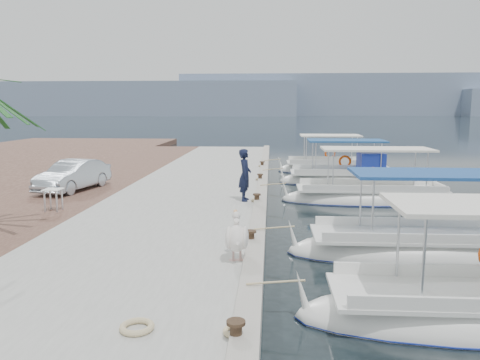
# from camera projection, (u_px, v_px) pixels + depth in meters

# --- Properties ---
(ground) EXTENTS (400.00, 400.00, 0.00)m
(ground) POSITION_uv_depth(u_px,v_px,m) (266.00, 227.00, 15.25)
(ground) COLOR black
(ground) RESTS_ON ground
(concrete_quay) EXTENTS (6.00, 40.00, 0.50)m
(concrete_quay) POSITION_uv_depth(u_px,v_px,m) (198.00, 191.00, 20.33)
(concrete_quay) COLOR #9B9C97
(concrete_quay) RESTS_ON ground
(quay_curb) EXTENTS (0.44, 40.00, 0.12)m
(quay_curb) POSITION_uv_depth(u_px,v_px,m) (262.00, 185.00, 20.10)
(quay_curb) COLOR #9C968A
(quay_curb) RESTS_ON concrete_quay
(cobblestone_strip) EXTENTS (4.00, 40.00, 0.50)m
(cobblestone_strip) POSITION_uv_depth(u_px,v_px,m) (86.00, 190.00, 20.66)
(cobblestone_strip) COLOR #50332A
(cobblestone_strip) RESTS_ON ground
(distant_hills) EXTENTS (330.00, 60.00, 18.00)m
(distant_hills) POSITION_uv_depth(u_px,v_px,m) (337.00, 98.00, 210.76)
(distant_hills) COLOR gray
(distant_hills) RESTS_ON ground
(fishing_caique_b) EXTENTS (7.44, 2.12, 2.83)m
(fishing_caique_b) POSITION_uv_depth(u_px,v_px,m) (429.00, 252.00, 12.28)
(fishing_caique_b) COLOR white
(fishing_caique_b) RESTS_ON ground
(fishing_caique_c) EXTENTS (7.29, 2.11, 2.83)m
(fishing_caique_c) POSITION_uv_depth(u_px,v_px,m) (370.00, 199.00, 19.29)
(fishing_caique_c) COLOR white
(fishing_caique_c) RESTS_ON ground
(fishing_caique_d) EXTENTS (6.40, 2.31, 2.83)m
(fishing_caique_d) POSITION_uv_depth(u_px,v_px,m) (344.00, 179.00, 23.99)
(fishing_caique_d) COLOR white
(fishing_caique_d) RESTS_ON ground
(fishing_caique_e) EXTENTS (5.87, 2.30, 2.83)m
(fishing_caique_e) POSITION_uv_depth(u_px,v_px,m) (327.00, 170.00, 28.26)
(fishing_caique_e) COLOR white
(fishing_caique_e) RESTS_ON ground
(mooring_bollards) EXTENTS (0.28, 20.28, 0.33)m
(mooring_bollards) POSITION_uv_depth(u_px,v_px,m) (257.00, 197.00, 16.64)
(mooring_bollards) COLOR black
(mooring_bollards) RESTS_ON concrete_quay
(pelican) EXTENTS (0.53, 1.34, 1.03)m
(pelican) POSITION_uv_depth(u_px,v_px,m) (237.00, 237.00, 10.37)
(pelican) COLOR tan
(pelican) RESTS_ON concrete_quay
(fisherman) EXTENTS (0.47, 0.70, 1.89)m
(fisherman) POSITION_uv_depth(u_px,v_px,m) (245.00, 175.00, 16.91)
(fisherman) COLOR black
(fisherman) RESTS_ON concrete_quay
(parked_car) EXTENTS (2.02, 3.92, 1.23)m
(parked_car) POSITION_uv_depth(u_px,v_px,m) (73.00, 175.00, 19.12)
(parked_car) COLOR #A2ADB9
(parked_car) RESTS_ON cobblestone_strip
(folding_table) EXTENTS (0.55, 0.55, 0.73)m
(folding_table) POSITION_uv_depth(u_px,v_px,m) (53.00, 195.00, 15.30)
(folding_table) COLOR silver
(folding_table) RESTS_ON cobblestone_strip
(rope_coil) EXTENTS (0.54, 0.54, 0.10)m
(rope_coil) POSITION_uv_depth(u_px,v_px,m) (137.00, 327.00, 7.17)
(rope_coil) COLOR #C6B284
(rope_coil) RESTS_ON concrete_quay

